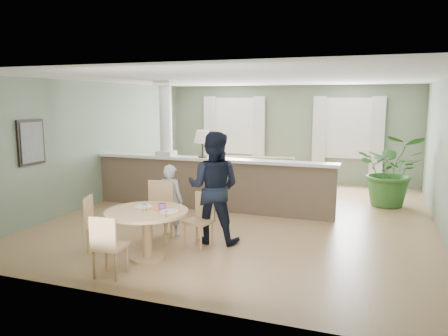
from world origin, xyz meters
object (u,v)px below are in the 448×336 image
at_px(houseplant, 392,170).
at_px(child_person, 170,200).
at_px(chair_far_man, 201,217).
at_px(chair_near, 107,244).
at_px(sofa, 247,176).
at_px(dining_table, 147,220).
at_px(chair_far_boy, 159,208).
at_px(man_person, 214,187).
at_px(chair_side, 96,221).

distance_m(houseplant, child_person, 5.03).
bearing_deg(chair_far_man, houseplant, 67.15).
relative_size(chair_near, child_person, 0.68).
distance_m(sofa, dining_table, 4.83).
height_order(sofa, chair_near, sofa).
xyz_separation_m(chair_far_boy, chair_near, (0.12, -1.63, -0.07)).
bearing_deg(man_person, chair_far_man, 61.58).
height_order(chair_far_man, chair_side, chair_side).
bearing_deg(chair_far_boy, child_person, 63.69).
relative_size(houseplant, chair_far_boy, 1.61).
xyz_separation_m(sofa, dining_table, (-0.03, -4.83, 0.14)).
relative_size(dining_table, man_person, 0.66).
relative_size(chair_far_boy, chair_side, 1.14).
relative_size(dining_table, chair_near, 1.42).
distance_m(dining_table, chair_far_man, 0.96).
bearing_deg(chair_far_boy, sofa, 74.17).
xyz_separation_m(dining_table, child_person, (-0.19, 1.11, 0.04)).
xyz_separation_m(chair_far_boy, man_person, (0.88, 0.23, 0.37)).
relative_size(dining_table, chair_side, 1.40).
bearing_deg(dining_table, chair_near, -99.92).
xyz_separation_m(sofa, chair_far_man, (0.47, -4.02, 0.03)).
relative_size(houseplant, man_person, 0.87).
distance_m(chair_far_boy, man_person, 0.98).
distance_m(dining_table, child_person, 1.13).
bearing_deg(chair_far_boy, houseplant, 34.81).
relative_size(houseplant, child_person, 1.28).
height_order(sofa, chair_far_man, sofa).
bearing_deg(sofa, child_person, -103.27).
distance_m(child_person, man_person, 0.86).
bearing_deg(houseplant, dining_table, -125.90).
bearing_deg(chair_side, houseplant, -62.54).
height_order(chair_side, man_person, man_person).
height_order(dining_table, chair_far_boy, chair_far_boy).
distance_m(houseplant, dining_table, 5.75).
distance_m(houseplant, chair_near, 6.49).
bearing_deg(sofa, chair_side, -110.91).
distance_m(chair_near, child_person, 1.91).
xyz_separation_m(houseplant, chair_far_man, (-2.87, -3.85, -0.32)).
bearing_deg(chair_near, man_person, -117.84).
distance_m(sofa, man_person, 3.84).
bearing_deg(dining_table, child_person, 99.73).
xyz_separation_m(houseplant, chair_far_boy, (-3.63, -3.82, -0.25)).
bearing_deg(chair_near, houseplant, -128.51).
bearing_deg(chair_far_man, chair_far_boy, -168.55).
distance_m(chair_far_boy, child_person, 0.29).
distance_m(dining_table, chair_near, 0.81).
xyz_separation_m(chair_near, child_person, (-0.05, 1.90, 0.15)).
distance_m(sofa, chair_near, 5.62).
bearing_deg(houseplant, chair_far_man, -126.68).
height_order(chair_far_boy, man_person, man_person).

